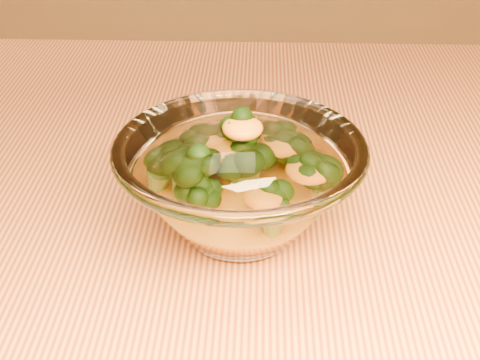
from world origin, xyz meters
name	(u,v)px	position (x,y,z in m)	size (l,w,h in m)	color
table	(259,311)	(0.00, 0.00, 0.65)	(1.20, 0.80, 0.75)	#D07C3E
glass_bowl	(240,185)	(-0.02, -0.01, 0.79)	(0.19, 0.19, 0.08)	white
cheese_sauce	(240,204)	(-0.02, -0.01, 0.78)	(0.10, 0.10, 0.03)	orange
broccoli_heap	(239,167)	(-0.02, 0.00, 0.80)	(0.14, 0.11, 0.07)	black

